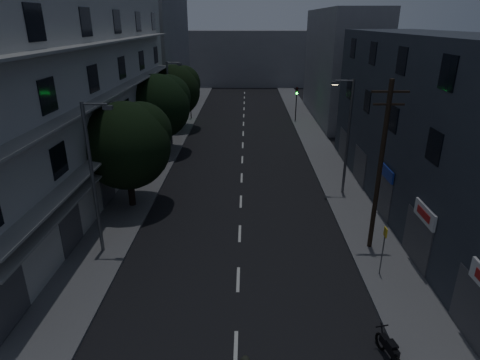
{
  "coord_description": "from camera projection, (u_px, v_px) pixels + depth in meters",
  "views": [
    {
      "loc": [
        0.36,
        -9.77,
        11.67
      ],
      "look_at": [
        0.0,
        12.0,
        3.0
      ],
      "focal_mm": 30.0,
      "sensor_mm": 36.0,
      "label": 1
    }
  ],
  "objects": [
    {
      "name": "ground",
      "position": [
        242.0,
        158.0,
        36.62
      ],
      "size": [
        160.0,
        160.0,
        0.0
      ],
      "primitive_type": "plane",
      "color": "black",
      "rests_on": "ground"
    },
    {
      "name": "sidewalk_left",
      "position": [
        161.0,
        157.0,
        36.71
      ],
      "size": [
        3.0,
        90.0,
        0.15
      ],
      "primitive_type": "cube",
      "color": "#565659",
      "rests_on": "ground"
    },
    {
      "name": "sidewalk_right",
      "position": [
        325.0,
        158.0,
        36.48
      ],
      "size": [
        3.0,
        90.0,
        0.15
      ],
      "primitive_type": "cube",
      "color": "#565659",
      "rests_on": "ground"
    },
    {
      "name": "lane_markings",
      "position": [
        243.0,
        139.0,
        42.42
      ],
      "size": [
        0.15,
        60.5,
        0.01
      ],
      "color": "beige",
      "rests_on": "ground"
    },
    {
      "name": "building_left",
      "position": [
        69.0,
        93.0,
        27.71
      ],
      "size": [
        7.0,
        36.0,
        14.0
      ],
      "color": "#B6B5B1",
      "rests_on": "ground"
    },
    {
      "name": "building_right",
      "position": [
        439.0,
        131.0,
        24.18
      ],
      "size": [
        6.19,
        28.0,
        11.0
      ],
      "color": "#292F38",
      "rests_on": "ground"
    },
    {
      "name": "building_far_left",
      "position": [
        157.0,
        49.0,
        55.2
      ],
      "size": [
        6.0,
        20.0,
        16.0
      ],
      "primitive_type": "cube",
      "color": "slate",
      "rests_on": "ground"
    },
    {
      "name": "building_far_right",
      "position": [
        340.0,
        65.0,
        49.82
      ],
      "size": [
        6.0,
        20.0,
        13.0
      ],
      "primitive_type": "cube",
      "color": "slate",
      "rests_on": "ground"
    },
    {
      "name": "building_far_end",
      "position": [
        245.0,
        58.0,
        76.57
      ],
      "size": [
        24.0,
        8.0,
        10.0
      ],
      "primitive_type": "cube",
      "color": "slate",
      "rests_on": "ground"
    },
    {
      "name": "tree_near",
      "position": [
        127.0,
        142.0,
        25.45
      ],
      "size": [
        5.62,
        5.62,
        6.93
      ],
      "color": "black",
      "rests_on": "sidewalk_left"
    },
    {
      "name": "tree_mid",
      "position": [
        159.0,
        104.0,
        36.33
      ],
      "size": [
        5.83,
        5.83,
        7.18
      ],
      "color": "black",
      "rests_on": "sidewalk_left"
    },
    {
      "name": "tree_far",
      "position": [
        175.0,
        89.0,
        44.61
      ],
      "size": [
        5.75,
        5.75,
        7.11
      ],
      "color": "black",
      "rests_on": "sidewalk_left"
    },
    {
      "name": "traffic_signal_far_right",
      "position": [
        297.0,
        97.0,
        48.51
      ],
      "size": [
        0.28,
        0.37,
        4.1
      ],
      "color": "black",
      "rests_on": "sidewalk_right"
    },
    {
      "name": "traffic_signal_far_left",
      "position": [
        190.0,
        95.0,
        49.65
      ],
      "size": [
        0.28,
        0.37,
        4.1
      ],
      "color": "black",
      "rests_on": "sidewalk_left"
    },
    {
      "name": "street_lamp_left_near",
      "position": [
        94.0,
        173.0,
        19.99
      ],
      "size": [
        1.51,
        0.25,
        8.0
      ],
      "color": "#585B5F",
      "rests_on": "sidewalk_left"
    },
    {
      "name": "street_lamp_right",
      "position": [
        347.0,
        132.0,
        27.28
      ],
      "size": [
        1.51,
        0.25,
        8.0
      ],
      "color": "#515258",
      "rests_on": "sidewalk_right"
    },
    {
      "name": "street_lamp_left_far",
      "position": [
        170.0,
        100.0,
        38.4
      ],
      "size": [
        1.51,
        0.25,
        8.0
      ],
      "color": "#57585E",
      "rests_on": "sidewalk_left"
    },
    {
      "name": "utility_pole",
      "position": [
        380.0,
        165.0,
        20.29
      ],
      "size": [
        1.8,
        0.24,
        9.0
      ],
      "color": "black",
      "rests_on": "sidewalk_right"
    },
    {
      "name": "bus_stop_sign",
      "position": [
        384.0,
        243.0,
        18.98
      ],
      "size": [
        0.06,
        0.35,
        2.52
      ],
      "color": "#595B60",
      "rests_on": "sidewalk_right"
    },
    {
      "name": "motorcycle",
      "position": [
        389.0,
        349.0,
        14.72
      ],
      "size": [
        0.63,
        1.76,
        1.14
      ],
      "rotation": [
        0.0,
        0.0,
        0.22
      ],
      "color": "black",
      "rests_on": "ground"
    }
  ]
}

